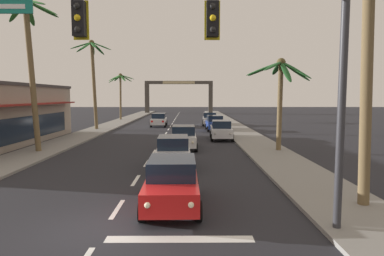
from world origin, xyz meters
TOP-DOWN VIEW (x-y plane):
  - ground_plane at (0.00, 0.00)m, footprint 220.00×220.00m
  - sidewalk_right at (7.80, 20.00)m, footprint 3.20×110.00m
  - sidewalk_left at (-7.80, 20.00)m, footprint 3.20×110.00m
  - lane_markings at (0.42, 20.64)m, footprint 4.28×89.45m
  - traffic_signal_mast at (3.30, -0.13)m, footprint 10.76×0.41m
  - sedan_lead_at_stop_bar at (1.86, 2.17)m, footprint 2.00×4.47m
  - sedan_third_in_queue at (1.57, 8.71)m, footprint 2.06×4.49m
  - sedan_fifth_in_queue at (2.01, 15.25)m, footprint 1.99×4.47m
  - sedan_oncoming_far at (-1.45, 33.60)m, footprint 1.97×4.46m
  - sedan_parked_nearest_kerb at (5.08, 35.31)m, footprint 2.07×4.50m
  - sedan_parked_mid_kerb at (5.25, 28.39)m, footprint 2.05×4.49m
  - sedan_parked_far_kerb at (5.25, 20.54)m, footprint 2.06×4.49m
  - palm_left_second at (-8.16, 13.43)m, footprint 4.91×4.71m
  - palm_left_third at (-8.37, 29.06)m, footprint 4.53×4.31m
  - palm_left_farthest at (-8.50, 44.71)m, footprint 4.07×4.33m
  - palm_right_nearest at (8.31, 1.96)m, footprint 4.18×4.21m
  - palm_right_second at (8.62, 13.77)m, footprint 4.71×4.69m
  - town_gateway_arch at (0.00, 66.83)m, footprint 15.08×0.90m

SIDE VIEW (x-z plane):
  - ground_plane at x=0.00m, z-range 0.00..0.00m
  - lane_markings at x=0.42m, z-range 0.00..0.01m
  - sidewalk_right at x=7.80m, z-range 0.00..0.14m
  - sidewalk_left at x=-7.80m, z-range 0.00..0.14m
  - sedan_lead_at_stop_bar at x=1.86m, z-range 0.01..1.69m
  - sedan_third_in_queue at x=1.57m, z-range 0.01..1.69m
  - sedan_fifth_in_queue at x=2.01m, z-range 0.01..1.69m
  - sedan_oncoming_far at x=-1.45m, z-range 0.01..1.69m
  - sedan_parked_nearest_kerb at x=5.08m, z-range 0.01..1.69m
  - sedan_parked_mid_kerb at x=5.25m, z-range 0.01..1.69m
  - sedan_parked_far_kerb at x=5.25m, z-range 0.01..1.69m
  - town_gateway_arch at x=0.00m, z-range 1.04..8.22m
  - palm_right_second at x=8.62m, z-range 1.63..8.03m
  - traffic_signal_mast at x=3.30m, z-range 1.56..8.80m
  - palm_left_farthest at x=-8.50m, z-range 1.95..9.34m
  - palm_right_nearest at x=8.31m, z-range 1.78..11.02m
  - palm_left_third at x=-8.37m, z-range 1.96..11.99m
  - palm_left_second at x=-8.16m, z-range 2.18..12.49m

